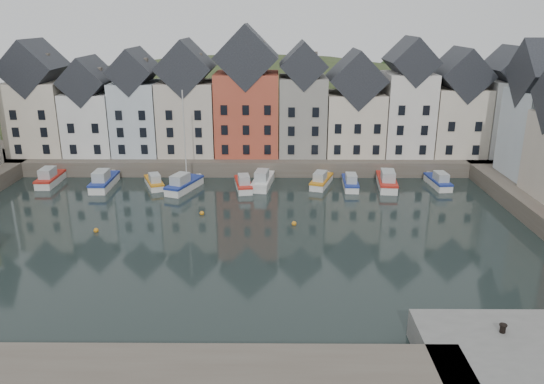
{
  "coord_description": "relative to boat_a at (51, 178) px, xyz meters",
  "views": [
    {
      "loc": [
        4.05,
        -46.21,
        20.57
      ],
      "look_at": [
        3.69,
        6.0,
        3.27
      ],
      "focal_mm": 35.0,
      "sensor_mm": 36.0,
      "label": 1
    }
  ],
  "objects": [
    {
      "name": "boat_b",
      "position": [
        7.37,
        -1.56,
        0.04
      ],
      "size": [
        2.2,
        6.92,
        2.65
      ],
      "rotation": [
        0.0,
        0.0,
        0.01
      ],
      "color": "silver",
      "rests_on": "ground"
    },
    {
      "name": "far_quay",
      "position": [
        25.03,
        10.87,
        0.25
      ],
      "size": [
        90.0,
        16.0,
        2.0
      ],
      "primitive_type": "cube",
      "color": "#534A40",
      "rests_on": "ground"
    },
    {
      "name": "boat_j",
      "position": [
        49.83,
        -0.86,
        -0.08
      ],
      "size": [
        2.25,
        5.93,
        2.23
      ],
      "rotation": [
        0.0,
        0.0,
        0.08
      ],
      "color": "silver",
      "rests_on": "ground"
    },
    {
      "name": "boat_i",
      "position": [
        43.16,
        -1.36,
        0.05
      ],
      "size": [
        2.83,
        7.12,
        2.67
      ],
      "rotation": [
        0.0,
        0.0,
        -0.1
      ],
      "color": "silver",
      "rests_on": "ground"
    },
    {
      "name": "boat_g",
      "position": [
        34.92,
        -0.7,
        -0.09
      ],
      "size": [
        3.54,
        6.07,
        2.23
      ],
      "rotation": [
        0.0,
        0.0,
        -0.32
      ],
      "color": "silver",
      "rests_on": "ground"
    },
    {
      "name": "boat_f",
      "position": [
        27.47,
        -1.01,
        0.0
      ],
      "size": [
        2.98,
        6.8,
        2.53
      ],
      "rotation": [
        0.0,
        0.0,
        -0.15
      ],
      "color": "silver",
      "rests_on": "ground"
    },
    {
      "name": "mooring_buoys",
      "position": [
        21.03,
        -13.8,
        -0.6
      ],
      "size": [
        20.5,
        5.5,
        0.5
      ],
      "color": "orange",
      "rests_on": "ground"
    },
    {
      "name": "boat_c",
      "position": [
        13.68,
        -1.3,
        -0.14
      ],
      "size": [
        3.57,
        5.59,
        2.06
      ],
      "rotation": [
        0.0,
        0.0,
        0.39
      ],
      "color": "silver",
      "rests_on": "ground"
    },
    {
      "name": "hillside",
      "position": [
        25.05,
        36.87,
        -18.71
      ],
      "size": [
        153.6,
        70.4,
        64.0
      ],
      "color": "#29341A",
      "rests_on": "ground"
    },
    {
      "name": "boat_e",
      "position": [
        25.07,
        -2.13,
        -0.09
      ],
      "size": [
        2.67,
        5.96,
        2.21
      ],
      "rotation": [
        0.0,
        0.0,
        0.16
      ],
      "color": "silver",
      "rests_on": "ground"
    },
    {
      "name": "boat_a",
      "position": [
        0.0,
        0.0,
        0.0
      ],
      "size": [
        2.16,
        6.58,
        2.51
      ],
      "rotation": [
        0.0,
        0.0,
        0.02
      ],
      "color": "silver",
      "rests_on": "ground"
    },
    {
      "name": "ground",
      "position": [
        25.03,
        -19.13,
        -0.75
      ],
      "size": [
        260.0,
        260.0,
        0.0
      ],
      "primitive_type": "plane",
      "color": "black",
      "rests_on": "ground"
    },
    {
      "name": "boat_d",
      "position": [
        17.66,
        -2.68,
        0.07
      ],
      "size": [
        4.21,
        6.85,
        12.53
      ],
      "rotation": [
        0.0,
        0.0,
        -0.36
      ],
      "color": "silver",
      "rests_on": "ground"
    },
    {
      "name": "far_terrace",
      "position": [
        28.24,
        8.87,
        8.13
      ],
      "size": [
        72.37,
        8.16,
        17.78
      ],
      "color": "beige",
      "rests_on": "far_quay"
    },
    {
      "name": "boat_h",
      "position": [
        38.55,
        -1.45,
        -0.1
      ],
      "size": [
        1.99,
        5.73,
        2.18
      ],
      "rotation": [
        0.0,
        0.0,
        -0.04
      ],
      "color": "silver",
      "rests_on": "ground"
    },
    {
      "name": "mooring_bollard",
      "position": [
        43.16,
        -36.86,
        1.56
      ],
      "size": [
        0.48,
        0.48,
        0.56
      ],
      "color": "black",
      "rests_on": "near_quay"
    }
  ]
}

